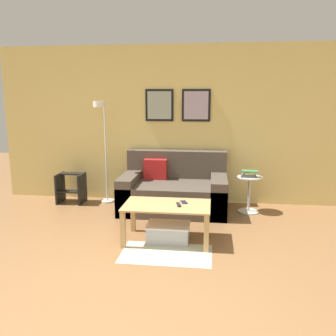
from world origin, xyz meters
TOP-DOWN VIEW (x-y plane):
  - ground_plane at (0.00, 0.00)m, footprint 16.00×16.00m
  - wall_back at (0.00, 3.47)m, footprint 5.60×0.09m
  - area_rug at (0.28, 1.34)m, footprint 1.02×0.60m
  - couch at (0.19, 2.96)m, footprint 1.60×0.99m
  - coffee_table at (0.24, 1.71)m, footprint 1.04×0.61m
  - storage_bin at (0.26, 1.71)m, footprint 0.52×0.36m
  - floor_lamp at (-0.97, 3.10)m, footprint 0.23×0.47m
  - side_table at (1.33, 2.97)m, footprint 0.37×0.37m
  - book_stack at (1.31, 2.95)m, footprint 0.26×0.19m
  - remote_control at (0.38, 1.68)m, footprint 0.07×0.16m
  - cell_phone at (0.43, 1.81)m, footprint 0.11×0.15m
  - step_stool at (-1.54, 3.11)m, footprint 0.41×0.35m

SIDE VIEW (x-z plane):
  - ground_plane at x=0.00m, z-range 0.00..0.00m
  - area_rug at x=0.28m, z-range 0.00..0.01m
  - storage_bin at x=0.26m, z-range 0.00..0.22m
  - step_stool at x=-1.54m, z-range 0.02..0.51m
  - couch at x=0.19m, z-range -0.15..0.73m
  - side_table at x=1.33m, z-range 0.06..0.61m
  - coffee_table at x=0.24m, z-range 0.15..0.61m
  - cell_phone at x=0.43m, z-range 0.46..0.47m
  - remote_control at x=0.38m, z-range 0.46..0.48m
  - book_stack at x=1.31m, z-range 0.55..0.65m
  - floor_lamp at x=-0.97m, z-range 0.26..1.92m
  - wall_back at x=0.00m, z-range 0.01..2.56m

